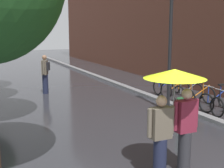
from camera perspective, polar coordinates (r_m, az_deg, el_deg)
name	(u,v)px	position (r m, az deg, el deg)	size (l,w,h in m)	color
kerb_strip	(118,84)	(15.65, 1.16, -0.04)	(0.30, 36.00, 0.12)	slate
parked_bicycle_1	(216,100)	(11.33, 19.20, -2.98)	(1.15, 0.82, 0.96)	black
parked_bicycle_2	(199,96)	(11.88, 16.22, -2.22)	(1.13, 0.78, 0.96)	black
parked_bicycle_3	(188,92)	(12.50, 14.31, -1.52)	(1.15, 0.81, 0.96)	black
parked_bicycle_4	(175,89)	(13.05, 11.92, -0.93)	(1.16, 0.83, 0.96)	black
parked_bicycle_5	(167,86)	(13.73, 10.45, -0.33)	(1.09, 0.71, 0.96)	black
couple_under_umbrella	(174,104)	(5.89, 11.72, -3.79)	(1.20, 1.20, 2.13)	#1E233D
street_lamp_post	(170,38)	(10.53, 11.03, 8.50)	(0.24, 0.24, 4.41)	black
litter_bin	(184,112)	(9.26, 13.48, -5.26)	(0.44, 0.44, 0.85)	#1E4C28
pedestrian_walking_midground	(45,73)	(13.85, -12.59, 2.01)	(0.43, 0.54, 1.75)	#1E233D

